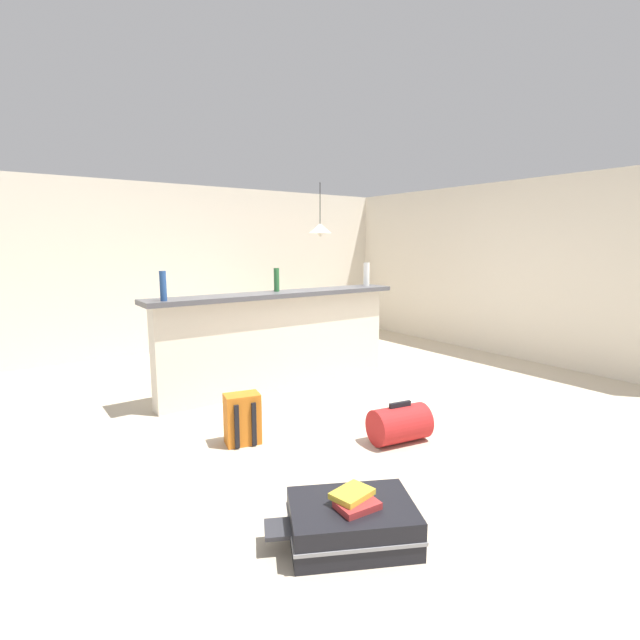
% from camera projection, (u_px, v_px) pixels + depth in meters
% --- Properties ---
extents(ground_plane, '(13.00, 13.00, 0.05)m').
position_uv_depth(ground_plane, '(335.00, 391.00, 5.36)').
color(ground_plane, beige).
extents(wall_back, '(6.60, 0.10, 2.50)m').
position_uv_depth(wall_back, '(221.00, 267.00, 7.61)').
color(wall_back, silver).
rests_on(wall_back, ground_plane).
extents(wall_right, '(0.10, 6.00, 2.50)m').
position_uv_depth(wall_right, '(485.00, 269.00, 7.14)').
color(wall_right, silver).
rests_on(wall_right, ground_plane).
extents(partition_half_wall, '(2.80, 0.20, 1.05)m').
position_uv_depth(partition_half_wall, '(280.00, 343.00, 5.29)').
color(partition_half_wall, silver).
rests_on(partition_half_wall, ground_plane).
extents(bar_countertop, '(2.96, 0.40, 0.05)m').
position_uv_depth(bar_countertop, '(279.00, 294.00, 5.20)').
color(bar_countertop, '#4C4C51').
rests_on(bar_countertop, partition_half_wall).
extents(bottle_blue, '(0.06, 0.06, 0.28)m').
position_uv_depth(bottle_blue, '(163.00, 286.00, 4.37)').
color(bottle_blue, '#284C89').
rests_on(bottle_blue, bar_countertop).
extents(bottle_green, '(0.06, 0.06, 0.26)m').
position_uv_depth(bottle_green, '(277.00, 280.00, 5.24)').
color(bottle_green, '#2D6B38').
rests_on(bottle_green, bar_countertop).
extents(bottle_white, '(0.08, 0.08, 0.29)m').
position_uv_depth(bottle_white, '(366.00, 274.00, 5.89)').
color(bottle_white, silver).
rests_on(bottle_white, bar_countertop).
extents(dining_table, '(1.10, 0.80, 0.74)m').
position_uv_depth(dining_table, '(327.00, 309.00, 7.12)').
color(dining_table, brown).
rests_on(dining_table, ground_plane).
extents(dining_chair_near_partition, '(0.43, 0.43, 0.93)m').
position_uv_depth(dining_chair_near_partition, '(352.00, 323.00, 6.66)').
color(dining_chair_near_partition, '#4C331E').
rests_on(dining_chair_near_partition, ground_plane).
extents(pendant_lamp, '(0.34, 0.34, 0.77)m').
position_uv_depth(pendant_lamp, '(320.00, 228.00, 6.94)').
color(pendant_lamp, black).
extents(suitcase_flat_black, '(0.89, 0.75, 0.22)m').
position_uv_depth(suitcase_flat_black, '(351.00, 523.00, 2.60)').
color(suitcase_flat_black, black).
rests_on(suitcase_flat_black, ground_plane).
extents(backpack_orange, '(0.31, 0.29, 0.42)m').
position_uv_depth(backpack_orange, '(242.00, 419.00, 3.88)').
color(backpack_orange, orange).
rests_on(backpack_orange, ground_plane).
extents(duffel_bag_red, '(0.52, 0.38, 0.34)m').
position_uv_depth(duffel_bag_red, '(399.00, 424.00, 3.92)').
color(duffel_bag_red, red).
rests_on(duffel_bag_red, ground_plane).
extents(book_stack, '(0.25, 0.25, 0.07)m').
position_uv_depth(book_stack, '(355.00, 500.00, 2.57)').
color(book_stack, '#AD2D2D').
rests_on(book_stack, suitcase_flat_black).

